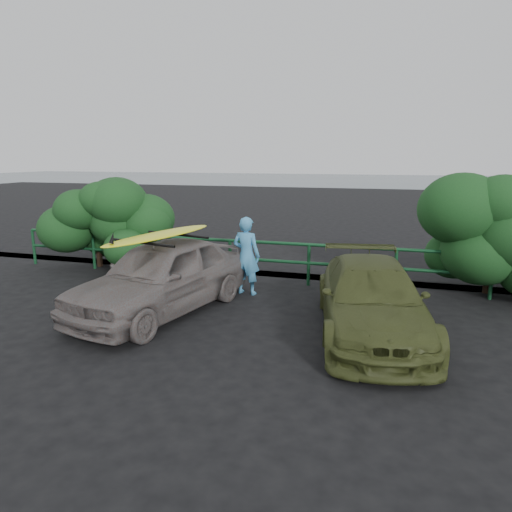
{
  "coord_description": "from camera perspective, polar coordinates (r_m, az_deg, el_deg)",
  "views": [
    {
      "loc": [
        2.77,
        -5.58,
        3.06
      ],
      "look_at": [
        0.26,
        3.0,
        1.1
      ],
      "focal_mm": 32.0,
      "sensor_mm": 36.0,
      "label": 1
    }
  ],
  "objects": [
    {
      "name": "surfboard",
      "position": [
        9.07,
        -11.87,
        2.59
      ],
      "size": [
        1.28,
        3.03,
        0.09
      ],
      "primitive_type": "ellipsoid",
      "rotation": [
        0.0,
        0.0,
        -0.23
      ],
      "color": "yellow",
      "rests_on": "roof_rack"
    },
    {
      "name": "shrub_left",
      "position": [
        13.45,
        -18.2,
        4.16
      ],
      "size": [
        3.2,
        2.4,
        2.57
      ],
      "primitive_type": null,
      "color": "#19451B",
      "rests_on": "ground"
    },
    {
      "name": "ocean",
      "position": [
        65.71,
        14.02,
        9.34
      ],
      "size": [
        200.0,
        200.0,
        0.0
      ],
      "primitive_type": "plane",
      "color": "#546066",
      "rests_on": "ground"
    },
    {
      "name": "shrub_right",
      "position": [
        11.45,
        27.29,
        1.78
      ],
      "size": [
        3.2,
        2.4,
        2.46
      ],
      "primitive_type": null,
      "color": "#19451B",
      "rests_on": "ground"
    },
    {
      "name": "ground",
      "position": [
        6.94,
        -9.35,
        -13.99
      ],
      "size": [
        80.0,
        80.0,
        0.0
      ],
      "primitive_type": "plane",
      "color": "black"
    },
    {
      "name": "roof_rack",
      "position": [
        9.08,
        -11.85,
        2.16
      ],
      "size": [
        1.74,
        1.4,
        0.05
      ],
      "primitive_type": null,
      "rotation": [
        0.0,
        0.0,
        -0.23
      ],
      "color": "black",
      "rests_on": "sedan"
    },
    {
      "name": "man",
      "position": [
        10.21,
        -1.21,
        0.04
      ],
      "size": [
        0.7,
        0.51,
        1.76
      ],
      "primitive_type": "imported",
      "rotation": [
        0.0,
        0.0,
        2.99
      ],
      "color": "#4598CF",
      "rests_on": "ground"
    },
    {
      "name": "olive_vehicle",
      "position": [
        8.25,
        14.19,
        -5.22
      ],
      "size": [
        2.45,
        4.53,
        1.25
      ],
      "primitive_type": "imported",
      "rotation": [
        0.0,
        0.0,
        0.17
      ],
      "color": "#414920",
      "rests_on": "ground"
    },
    {
      "name": "sedan",
      "position": [
        9.24,
        -11.64,
        -2.48
      ],
      "size": [
        2.68,
        4.59,
        1.47
      ],
      "primitive_type": "imported",
      "rotation": [
        0.0,
        0.0,
        -0.23
      ],
      "color": "slate",
      "rests_on": "ground"
    },
    {
      "name": "guardrail",
      "position": [
        11.23,
        1.56,
        -0.72
      ],
      "size": [
        14.0,
        0.08,
        1.04
      ],
      "primitive_type": null,
      "color": "#144624",
      "rests_on": "ground"
    }
  ]
}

